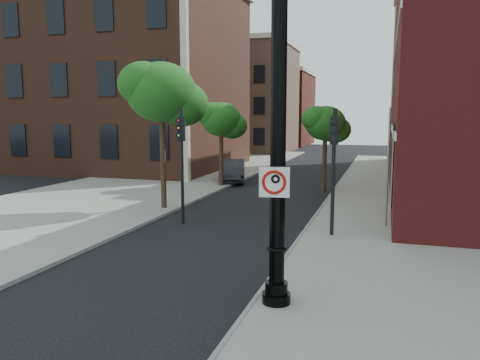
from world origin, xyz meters
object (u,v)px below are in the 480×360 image
(traffic_signal_left, at_px, (181,148))
(lamppost, at_px, (278,152))
(no_parking_sign, at_px, (274,182))
(parked_car, at_px, (232,171))
(traffic_signal_right, at_px, (334,152))

(traffic_signal_left, bearing_deg, lamppost, -70.69)
(lamppost, bearing_deg, no_parking_sign, -98.13)
(parked_car, bearing_deg, no_parking_sign, -85.30)
(no_parking_sign, xyz_separation_m, parked_car, (-7.05, 18.62, -2.10))
(no_parking_sign, xyz_separation_m, traffic_signal_right, (0.52, 6.48, 0.17))
(no_parking_sign, height_order, parked_car, no_parking_sign)
(traffic_signal_left, bearing_deg, no_parking_sign, -71.58)
(parked_car, distance_m, traffic_signal_right, 14.48)
(traffic_signal_left, distance_m, traffic_signal_right, 5.78)
(parked_car, bearing_deg, lamppost, -85.04)
(no_parking_sign, distance_m, traffic_signal_left, 8.69)
(lamppost, xyz_separation_m, traffic_signal_right, (0.49, 6.30, -0.44))
(no_parking_sign, bearing_deg, parked_car, 102.04)
(traffic_signal_right, bearing_deg, parked_car, 117.55)
(lamppost, bearing_deg, traffic_signal_right, 85.53)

